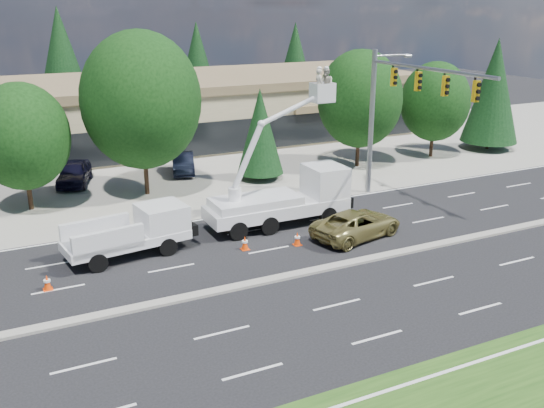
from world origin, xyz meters
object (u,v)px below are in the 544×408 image
minivan (357,224)px  signal_mast (394,103)px  utility_pickup (135,236)px  bucket_truck (291,191)px

minivan → signal_mast: bearing=-63.6°
utility_pickup → minivan: (10.93, -2.77, -0.22)m
signal_mast → utility_pickup: bearing=-174.7°
bucket_truck → minivan: size_ratio=1.65×
signal_mast → minivan: size_ratio=1.97×
bucket_truck → utility_pickup: bearing=-175.9°
bucket_truck → minivan: bucket_truck is taller
signal_mast → bucket_truck: bearing=-173.4°
bucket_truck → signal_mast: bearing=6.6°
utility_pickup → bucket_truck: size_ratio=0.72×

